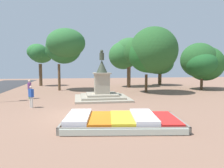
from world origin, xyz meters
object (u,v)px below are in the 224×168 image
Objects in this scene: pedestrian_near_planter at (29,88)px; statue_monument at (102,90)px; flower_planter at (121,121)px; pedestrian_with_handbag at (31,95)px.

statue_monument is at bearing -10.80° from pedestrian_near_planter.
flower_planter is at bearing -90.39° from statue_monument.
pedestrian_near_planter reaches higher than flower_planter.
pedestrian_near_planter is (-6.58, 10.31, 0.79)m from flower_planter.
pedestrian_with_handbag is (-5.58, -3.35, 0.10)m from statue_monument.
flower_planter is 9.07m from statue_monument.
statue_monument is at bearing 30.98° from pedestrian_with_handbag.
pedestrian_near_planter is (-1.06, 4.62, 0.09)m from pedestrian_with_handbag.
flower_planter is 7.96m from pedestrian_with_handbag.
flower_planter is 3.92× the size of pedestrian_with_handbag.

